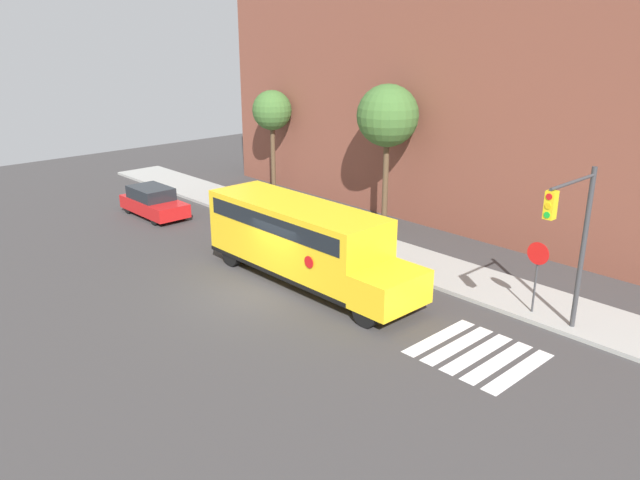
{
  "coord_description": "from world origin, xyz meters",
  "views": [
    {
      "loc": [
        17.0,
        -12.81,
        9.35
      ],
      "look_at": [
        0.59,
        2.44,
        1.65
      ],
      "focal_mm": 35.0,
      "sensor_mm": 36.0,
      "label": 1
    }
  ],
  "objects": [
    {
      "name": "ground_plane",
      "position": [
        0.0,
        0.0,
        0.0
      ],
      "size": [
        60.0,
        60.0,
        0.0
      ],
      "primitive_type": "plane",
      "color": "#3A3838"
    },
    {
      "name": "sidewalk_strip",
      "position": [
        0.0,
        6.5,
        0.07
      ],
      "size": [
        44.0,
        3.0,
        0.15
      ],
      "color": "#9E9E99",
      "rests_on": "ground"
    },
    {
      "name": "building_backdrop",
      "position": [
        0.0,
        13.0,
        6.41
      ],
      "size": [
        32.0,
        4.0,
        12.82
      ],
      "color": "brown",
      "rests_on": "ground"
    },
    {
      "name": "crosswalk_stripes",
      "position": [
        8.03,
        2.0,
        0.0
      ],
      "size": [
        3.3,
        3.2,
        0.01
      ],
      "color": "white",
      "rests_on": "ground"
    },
    {
      "name": "school_bus",
      "position": [
        0.1,
        1.94,
        1.73
      ],
      "size": [
        9.65,
        2.57,
        3.01
      ],
      "color": "yellow",
      "rests_on": "ground"
    },
    {
      "name": "parked_car",
      "position": [
        -11.68,
        2.05,
        0.74
      ],
      "size": [
        4.23,
        1.77,
        1.51
      ],
      "color": "red",
      "rests_on": "ground"
    },
    {
      "name": "stop_sign",
      "position": [
        7.79,
        5.57,
        1.79
      ],
      "size": [
        0.77,
        0.1,
        2.65
      ],
      "color": "#38383A",
      "rests_on": "ground"
    },
    {
      "name": "traffic_light",
      "position": [
        9.23,
        4.71,
        3.54
      ],
      "size": [
        0.28,
        2.73,
        5.4
      ],
      "color": "#38383A",
      "rests_on": "ground"
    },
    {
      "name": "tree_near_sidewalk",
      "position": [
        -11.56,
        9.94,
        4.71
      ],
      "size": [
        2.28,
        2.28,
        5.91
      ],
      "color": "brown",
      "rests_on": "ground"
    },
    {
      "name": "tree_far_sidewalk",
      "position": [
        -2.42,
        9.56,
        5.35
      ],
      "size": [
        2.93,
        2.93,
        6.86
      ],
      "color": "brown",
      "rests_on": "ground"
    }
  ]
}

